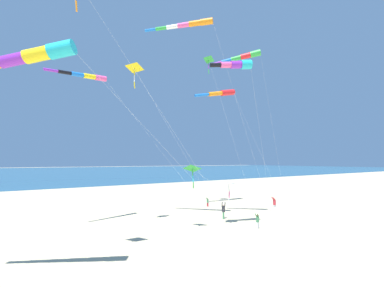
{
  "coord_description": "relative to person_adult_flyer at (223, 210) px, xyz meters",
  "views": [
    {
      "loc": [
        -21.15,
        23.09,
        6.47
      ],
      "look_at": [
        -0.82,
        10.1,
        8.21
      ],
      "focal_mm": 22.62,
      "sensor_mm": 36.0,
      "label": 1
    }
  ],
  "objects": [
    {
      "name": "kite_windsock_orange_high_right",
      "position": [
        -6.78,
        18.88,
        10.71
      ],
      "size": [
        4.43,
        21.19,
        12.7
      ],
      "color": "#1EB7C6",
      "rests_on": "ground_plane"
    },
    {
      "name": "kite_windsock_yellow_midlevel",
      "position": [
        -2.3,
        -1.1,
        17.26
      ],
      "size": [
        4.25,
        9.28,
        18.92
      ],
      "color": "green",
      "rests_on": "ground_plane"
    },
    {
      "name": "kite_delta_purple_drifting",
      "position": [
        -2.05,
        5.47,
        4.77
      ],
      "size": [
        3.46,
        8.86,
        6.18
      ],
      "color": "green",
      "rests_on": "ground_plane"
    },
    {
      "name": "kite_delta_blue_topmost",
      "position": [
        6.11,
        -2.54,
        20.23
      ],
      "size": [
        6.86,
        3.16,
        21.75
      ],
      "color": "green",
      "rests_on": "ground_plane"
    },
    {
      "name": "kite_windsock_magenta_far_left",
      "position": [
        -0.29,
        5.0,
        20.11
      ],
      "size": [
        6.16,
        13.25,
        21.48
      ],
      "color": "orange",
      "rests_on": "ground_plane"
    },
    {
      "name": "person_child_grey_jacket",
      "position": [
        -4.92,
        -0.12,
        -0.17
      ],
      "size": [
        0.44,
        0.52,
        1.51
      ],
      "color": "silver",
      "rests_on": "ground_plane"
    },
    {
      "name": "kite_windsock_striped_overhead",
      "position": [
        -5.52,
        2.87,
        14.35
      ],
      "size": [
        3.45,
        9.98,
        15.93
      ],
      "color": "#1EB7C6",
      "rests_on": "ground_plane"
    },
    {
      "name": "kite_delta_green_low_center",
      "position": [
        1.1,
        10.26,
        14.59
      ],
      "size": [
        5.37,
        8.41,
        16.05
      ],
      "color": "yellow",
      "rests_on": "ground_plane"
    },
    {
      "name": "ocean_water_strip",
      "position": [
        164.63,
        -5.11,
        -0.99
      ],
      "size": [
        240.0,
        600.0,
        0.01
      ],
      "primitive_type": "cube",
      "color": "#285B7A",
      "rests_on": "ground_plane"
    },
    {
      "name": "person_bystander_far",
      "position": [
        7.07,
        -2.97,
        -0.3
      ],
      "size": [
        0.3,
        0.39,
        1.28
      ],
      "color": "#B72833",
      "rests_on": "ground_plane"
    },
    {
      "name": "person_adult_flyer",
      "position": [
        0.0,
        0.0,
        0.0
      ],
      "size": [
        0.65,
        0.65,
        1.83
      ],
      "color": "#3D7F51",
      "rests_on": "ground_plane"
    },
    {
      "name": "kite_delta_rainbow_low_near",
      "position": [
        -2.24,
        1.18,
        3.11
      ],
      "size": [
        2.26,
        7.27,
        4.37
      ],
      "color": "white",
      "rests_on": "ground_plane"
    },
    {
      "name": "ground_plane",
      "position": [
        -0.37,
        -5.11,
        -1.0
      ],
      "size": [
        600.0,
        600.0,
        0.0
      ],
      "primitive_type": "plane",
      "color": "#C6B58C"
    },
    {
      "name": "kite_windsock_teal_far_right",
      "position": [
        3.99,
        14.23,
        13.99
      ],
      "size": [
        4.23,
        16.94,
        15.47
      ],
      "color": "#EF4C93",
      "rests_on": "ground_plane"
    },
    {
      "name": "kite_windsock_red_high_left",
      "position": [
        6.03,
        -4.77,
        15.66
      ],
      "size": [
        8.31,
        8.8,
        17.57
      ],
      "color": "red",
      "rests_on": "ground_plane"
    },
    {
      "name": "person_child_green_jacket",
      "position": [
        -0.15,
        -8.58,
        -0.02
      ],
      "size": [
        0.52,
        0.61,
        1.79
      ],
      "color": "silver",
      "rests_on": "ground_plane"
    }
  ]
}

